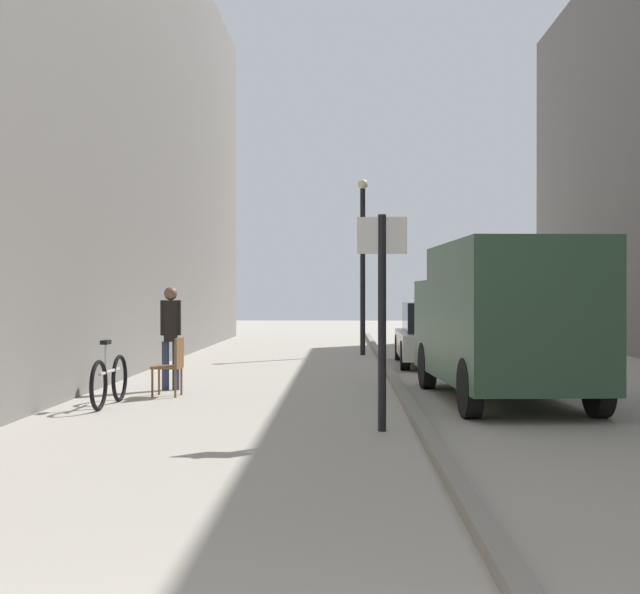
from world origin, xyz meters
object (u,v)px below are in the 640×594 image
(delivery_van, at_px, (502,318))
(bicycle_leaning, at_px, (109,380))
(cafe_chair_near_window, at_px, (172,362))
(pedestrian_main_foreground, at_px, (171,330))
(lamp_post, at_px, (363,254))
(parked_car, at_px, (437,334))
(street_sign_post, at_px, (382,302))

(delivery_van, bearing_deg, bicycle_leaning, -176.55)
(bicycle_leaning, height_order, cafe_chair_near_window, bicycle_leaning)
(pedestrian_main_foreground, bearing_deg, lamp_post, 57.75)
(pedestrian_main_foreground, bearing_deg, bicycle_leaning, -112.41)
(parked_car, distance_m, lamp_post, 4.12)
(delivery_van, height_order, street_sign_post, street_sign_post)
(pedestrian_main_foreground, height_order, lamp_post, lamp_post)
(street_sign_post, xyz_separation_m, bicycle_leaning, (-3.90, 2.20, -1.16))
(parked_car, xyz_separation_m, cafe_chair_near_window, (-4.94, -6.26, -0.17))
(street_sign_post, bearing_deg, lamp_post, -87.69)
(pedestrian_main_foreground, relative_size, cafe_chair_near_window, 1.88)
(street_sign_post, bearing_deg, delivery_van, -121.55)
(delivery_van, bearing_deg, street_sign_post, -127.58)
(pedestrian_main_foreground, height_order, bicycle_leaning, pedestrian_main_foreground)
(lamp_post, xyz_separation_m, bicycle_leaning, (-3.96, -10.68, -2.34))
(bicycle_leaning, relative_size, cafe_chair_near_window, 1.88)
(street_sign_post, xyz_separation_m, cafe_chair_near_window, (-3.22, 3.43, -1.00))
(parked_car, xyz_separation_m, bicycle_leaning, (-5.62, -7.49, -0.33))
(delivery_van, bearing_deg, parked_car, 88.64)
(delivery_van, xyz_separation_m, street_sign_post, (-1.97, -2.91, 0.26))
(parked_car, relative_size, lamp_post, 0.89)
(street_sign_post, height_order, lamp_post, lamp_post)
(pedestrian_main_foreground, height_order, delivery_van, delivery_van)
(parked_car, xyz_separation_m, lamp_post, (-1.66, 3.19, 2.01))
(delivery_van, distance_m, bicycle_leaning, 5.98)
(pedestrian_main_foreground, relative_size, bicycle_leaning, 1.00)
(parked_car, bearing_deg, street_sign_post, -98.93)
(parked_car, bearing_deg, delivery_van, -86.76)
(cafe_chair_near_window, bearing_deg, street_sign_post, -132.78)
(street_sign_post, distance_m, cafe_chair_near_window, 4.81)
(pedestrian_main_foreground, distance_m, parked_car, 7.43)
(pedestrian_main_foreground, bearing_deg, parked_car, 36.06)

